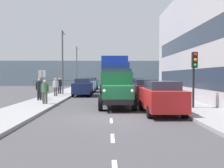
{
  "coord_description": "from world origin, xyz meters",
  "views": [
    {
      "loc": [
        0.15,
        11.36,
        2.0
      ],
      "look_at": [
        -0.21,
        -9.08,
        1.28
      ],
      "focal_mm": 38.03,
      "sensor_mm": 36.0,
      "label": 1
    }
  ],
  "objects_px": {
    "car_maroon_kerbside_1": "(144,90)",
    "car_white_oppositeside_1": "(88,85)",
    "truck_vintage_green": "(117,89)",
    "car_red_kerbside_near": "(161,97)",
    "lorry_cargo_blue": "(114,75)",
    "traffic_light_near": "(194,67)",
    "pedestrian_near_railing": "(45,90)",
    "car_silver_kerbside_2": "(135,87)",
    "pedestrian_couple_a": "(39,88)",
    "pedestrian_in_dark_coat": "(56,85)",
    "pedestrian_by_lamp": "(60,84)",
    "lamp_post_far": "(77,63)",
    "car_teal_oppositeside_2": "(91,83)",
    "street_sign": "(42,80)",
    "pedestrian_strolling": "(40,85)",
    "car_navy_oppositeside_0": "(83,87)",
    "lamp_post_promenade": "(63,56)"
  },
  "relations": [
    {
      "from": "pedestrian_in_dark_coat",
      "to": "traffic_light_near",
      "type": "xyz_separation_m",
      "value": [
        -9.72,
        8.15,
        1.36
      ]
    },
    {
      "from": "pedestrian_near_railing",
      "to": "pedestrian_in_dark_coat",
      "type": "xyz_separation_m",
      "value": [
        0.62,
        -6.04,
        0.04
      ]
    },
    {
      "from": "car_silver_kerbside_2",
      "to": "pedestrian_by_lamp",
      "type": "height_order",
      "value": "pedestrian_by_lamp"
    },
    {
      "from": "car_maroon_kerbside_1",
      "to": "lamp_post_far",
      "type": "bearing_deg",
      "value": -67.51
    },
    {
      "from": "pedestrian_couple_a",
      "to": "pedestrian_by_lamp",
      "type": "distance_m",
      "value": 6.24
    },
    {
      "from": "car_white_oppositeside_1",
      "to": "lamp_post_promenade",
      "type": "relative_size",
      "value": 0.65
    },
    {
      "from": "truck_vintage_green",
      "to": "car_maroon_kerbside_1",
      "type": "distance_m",
      "value": 3.87
    },
    {
      "from": "truck_vintage_green",
      "to": "car_silver_kerbside_2",
      "type": "height_order",
      "value": "truck_vintage_green"
    },
    {
      "from": "lorry_cargo_blue",
      "to": "car_white_oppositeside_1",
      "type": "height_order",
      "value": "lorry_cargo_blue"
    },
    {
      "from": "car_maroon_kerbside_1",
      "to": "street_sign",
      "type": "xyz_separation_m",
      "value": [
        7.53,
        0.76,
        0.79
      ]
    },
    {
      "from": "car_white_oppositeside_1",
      "to": "street_sign",
      "type": "bearing_deg",
      "value": 78.93
    },
    {
      "from": "pedestrian_couple_a",
      "to": "car_navy_oppositeside_0",
      "type": "bearing_deg",
      "value": -116.52
    },
    {
      "from": "pedestrian_strolling",
      "to": "car_red_kerbside_near",
      "type": "bearing_deg",
      "value": 139.32
    },
    {
      "from": "lamp_post_far",
      "to": "car_maroon_kerbside_1",
      "type": "bearing_deg",
      "value": 112.49
    },
    {
      "from": "car_white_oppositeside_1",
      "to": "pedestrian_in_dark_coat",
      "type": "height_order",
      "value": "pedestrian_in_dark_coat"
    },
    {
      "from": "pedestrian_couple_a",
      "to": "pedestrian_by_lamp",
      "type": "relative_size",
      "value": 0.99
    },
    {
      "from": "car_maroon_kerbside_1",
      "to": "car_white_oppositeside_1",
      "type": "bearing_deg",
      "value": -64.46
    },
    {
      "from": "car_navy_oppositeside_0",
      "to": "car_white_oppositeside_1",
      "type": "relative_size",
      "value": 0.97
    },
    {
      "from": "pedestrian_couple_a",
      "to": "car_maroon_kerbside_1",
      "type": "bearing_deg",
      "value": 179.78
    },
    {
      "from": "lorry_cargo_blue",
      "to": "traffic_light_near",
      "type": "height_order",
      "value": "lorry_cargo_blue"
    },
    {
      "from": "car_maroon_kerbside_1",
      "to": "pedestrian_near_railing",
      "type": "xyz_separation_m",
      "value": [
        6.91,
        2.35,
        0.18
      ]
    },
    {
      "from": "pedestrian_strolling",
      "to": "lamp_post_far",
      "type": "distance_m",
      "value": 16.69
    },
    {
      "from": "car_silver_kerbside_2",
      "to": "lamp_post_far",
      "type": "relative_size",
      "value": 0.63
    },
    {
      "from": "car_maroon_kerbside_1",
      "to": "car_silver_kerbside_2",
      "type": "bearing_deg",
      "value": -90.0
    },
    {
      "from": "pedestrian_in_dark_coat",
      "to": "traffic_light_near",
      "type": "relative_size",
      "value": 0.51
    },
    {
      "from": "lamp_post_promenade",
      "to": "lamp_post_far",
      "type": "height_order",
      "value": "lamp_post_promenade"
    },
    {
      "from": "pedestrian_couple_a",
      "to": "lamp_post_far",
      "type": "bearing_deg",
      "value": -91.61
    },
    {
      "from": "pedestrian_near_railing",
      "to": "traffic_light_near",
      "type": "xyz_separation_m",
      "value": [
        -9.09,
        2.11,
        1.4
      ]
    },
    {
      "from": "car_teal_oppositeside_2",
      "to": "pedestrian_near_railing",
      "type": "bearing_deg",
      "value": 85.09
    },
    {
      "from": "car_silver_kerbside_2",
      "to": "pedestrian_couple_a",
      "type": "distance_m",
      "value": 10.11
    },
    {
      "from": "pedestrian_near_railing",
      "to": "pedestrian_strolling",
      "type": "distance_m",
      "value": 4.17
    },
    {
      "from": "truck_vintage_green",
      "to": "car_red_kerbside_near",
      "type": "height_order",
      "value": "truck_vintage_green"
    },
    {
      "from": "truck_vintage_green",
      "to": "car_maroon_kerbside_1",
      "type": "bearing_deg",
      "value": -125.12
    },
    {
      "from": "car_maroon_kerbside_1",
      "to": "car_white_oppositeside_1",
      "type": "height_order",
      "value": "same"
    },
    {
      "from": "car_teal_oppositeside_2",
      "to": "street_sign",
      "type": "xyz_separation_m",
      "value": [
        2.29,
        17.87,
        0.79
      ]
    },
    {
      "from": "car_teal_oppositeside_2",
      "to": "pedestrian_strolling",
      "type": "xyz_separation_m",
      "value": [
        3.12,
        15.55,
        0.32
      ]
    },
    {
      "from": "car_maroon_kerbside_1",
      "to": "car_teal_oppositeside_2",
      "type": "distance_m",
      "value": 17.9
    },
    {
      "from": "car_teal_oppositeside_2",
      "to": "traffic_light_near",
      "type": "height_order",
      "value": "traffic_light_near"
    },
    {
      "from": "truck_vintage_green",
      "to": "pedestrian_by_lamp",
      "type": "bearing_deg",
      "value": -59.86
    },
    {
      "from": "street_sign",
      "to": "car_white_oppositeside_1",
      "type": "bearing_deg",
      "value": -101.07
    },
    {
      "from": "lorry_cargo_blue",
      "to": "pedestrian_near_railing",
      "type": "bearing_deg",
      "value": 60.34
    },
    {
      "from": "car_silver_kerbside_2",
      "to": "street_sign",
      "type": "bearing_deg",
      "value": 42.98
    },
    {
      "from": "pedestrian_couple_a",
      "to": "lamp_post_promenade",
      "type": "xyz_separation_m",
      "value": [
        -0.64,
        -6.1,
        2.86
      ]
    },
    {
      "from": "traffic_light_near",
      "to": "lamp_post_far",
      "type": "relative_size",
      "value": 0.51
    },
    {
      "from": "car_maroon_kerbside_1",
      "to": "pedestrian_near_railing",
      "type": "bearing_deg",
      "value": 18.78
    },
    {
      "from": "pedestrian_near_railing",
      "to": "pedestrian_couple_a",
      "type": "height_order",
      "value": "pedestrian_couple_a"
    },
    {
      "from": "car_maroon_kerbside_1",
      "to": "pedestrian_couple_a",
      "type": "relative_size",
      "value": 2.73
    },
    {
      "from": "car_silver_kerbside_2",
      "to": "pedestrian_by_lamp",
      "type": "distance_m",
      "value": 7.69
    },
    {
      "from": "car_teal_oppositeside_2",
      "to": "car_white_oppositeside_1",
      "type": "bearing_deg",
      "value": 90.0
    },
    {
      "from": "truck_vintage_green",
      "to": "pedestrian_by_lamp",
      "type": "relative_size",
      "value": 3.43
    }
  ]
}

